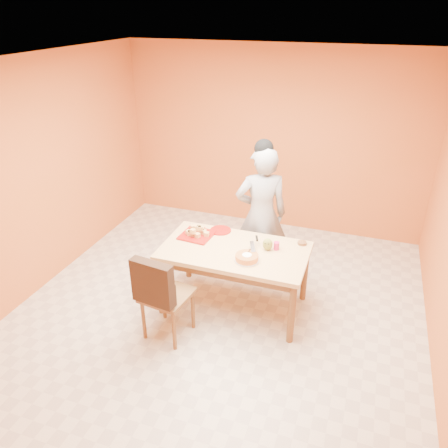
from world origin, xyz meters
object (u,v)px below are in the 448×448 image
(checker_tin, at_px, (302,243))
(sponge_cake, at_px, (247,257))
(person, at_px, (261,215))
(dining_table, at_px, (234,256))
(egg_ornament, at_px, (268,244))
(dining_chair, at_px, (166,294))
(red_dinner_plate, at_px, (221,230))
(magenta_glass, at_px, (276,246))
(pastry_platter, at_px, (197,235))

(checker_tin, bearing_deg, sponge_cake, -132.17)
(person, height_order, sponge_cake, person)
(dining_table, height_order, checker_tin, checker_tin)
(egg_ornament, relative_size, checker_tin, 1.38)
(person, bearing_deg, egg_ornament, 87.81)
(dining_table, height_order, sponge_cake, sponge_cake)
(dining_chair, relative_size, egg_ornament, 7.25)
(dining_table, bearing_deg, checker_tin, 27.24)
(red_dinner_plate, distance_m, magenta_glass, 0.75)
(dining_chair, xyz_separation_m, red_dinner_plate, (0.22, 1.05, 0.24))
(egg_ornament, bearing_deg, person, 113.61)
(dining_table, xyz_separation_m, person, (0.11, 0.71, 0.20))
(person, xyz_separation_m, egg_ornament, (0.23, -0.61, -0.04))
(red_dinner_plate, bearing_deg, person, 42.12)
(magenta_glass, relative_size, checker_tin, 0.88)
(checker_tin, bearing_deg, pastry_platter, -170.15)
(red_dinner_plate, relative_size, egg_ornament, 1.78)
(dining_chair, distance_m, checker_tin, 1.60)
(person, height_order, pastry_platter, person)
(dining_chair, distance_m, magenta_glass, 1.29)
(person, bearing_deg, pastry_platter, 19.20)
(sponge_cake, relative_size, magenta_glass, 2.74)
(checker_tin, bearing_deg, person, 147.86)
(dining_table, distance_m, sponge_cake, 0.30)
(egg_ornament, height_order, magenta_glass, egg_ornament)
(person, relative_size, red_dinner_plate, 6.99)
(sponge_cake, distance_m, egg_ornament, 0.33)
(pastry_platter, relative_size, magenta_glass, 3.96)
(pastry_platter, distance_m, red_dinner_plate, 0.30)
(dining_chair, height_order, sponge_cake, dining_chair)
(red_dinner_plate, bearing_deg, checker_tin, 0.00)
(dining_chair, distance_m, person, 1.57)
(person, bearing_deg, magenta_glass, 96.51)
(dining_chair, bearing_deg, checker_tin, 49.22)
(egg_ornament, bearing_deg, checker_tin, 38.93)
(dining_table, height_order, egg_ornament, egg_ornament)
(dining_table, xyz_separation_m, pastry_platter, (-0.50, 0.14, 0.10))
(checker_tin, bearing_deg, dining_table, -152.76)
(pastry_platter, relative_size, red_dinner_plate, 1.42)
(dining_chair, bearing_deg, dining_table, 61.87)
(sponge_cake, relative_size, checker_tin, 2.42)
(dining_chair, height_order, checker_tin, dining_chair)
(dining_chair, relative_size, checker_tin, 10.02)
(red_dinner_plate, xyz_separation_m, egg_ornament, (0.63, -0.25, 0.06))
(egg_ornament, bearing_deg, sponge_cake, -115.01)
(person, height_order, egg_ornament, person)
(person, relative_size, egg_ornament, 12.45)
(dining_table, relative_size, dining_chair, 1.59)
(pastry_platter, bearing_deg, sponge_cake, -25.26)
(dining_table, distance_m, person, 0.74)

